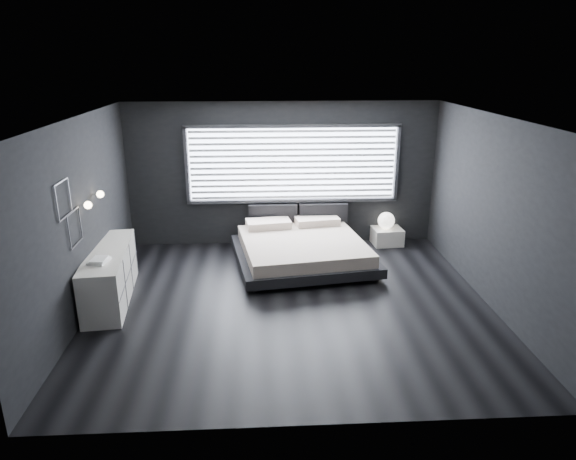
{
  "coord_description": "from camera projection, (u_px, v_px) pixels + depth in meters",
  "views": [
    {
      "loc": [
        -0.45,
        -7.07,
        3.6
      ],
      "look_at": [
        0.0,
        0.85,
        0.9
      ],
      "focal_mm": 32.0,
      "sensor_mm": 36.0,
      "label": 1
    }
  ],
  "objects": [
    {
      "name": "bed",
      "position": [
        302.0,
        249.0,
        9.3
      ],
      "size": [
        2.66,
        2.57,
        0.61
      ],
      "color": "black",
      "rests_on": "ground"
    },
    {
      "name": "room",
      "position": [
        291.0,
        216.0,
        7.41
      ],
      "size": [
        6.04,
        6.0,
        2.8
      ],
      "color": "black",
      "rests_on": "ground"
    },
    {
      "name": "orb_lamp",
      "position": [
        386.0,
        220.0,
        10.18
      ],
      "size": [
        0.33,
        0.33,
        0.33
      ],
      "primitive_type": "sphere",
      "color": "white",
      "rests_on": "nightstand"
    },
    {
      "name": "dresser",
      "position": [
        110.0,
        275.0,
        7.9
      ],
      "size": [
        0.77,
        2.05,
        0.8
      ],
      "color": "white",
      "rests_on": "ground"
    },
    {
      "name": "nightstand",
      "position": [
        387.0,
        236.0,
        10.29
      ],
      "size": [
        0.61,
        0.52,
        0.33
      ],
      "primitive_type": "cube",
      "rotation": [
        0.0,
        0.0,
        0.08
      ],
      "color": "white",
      "rests_on": "ground"
    },
    {
      "name": "sconce_far",
      "position": [
        100.0,
        194.0,
        7.81
      ],
      "size": [
        0.18,
        0.11,
        0.11
      ],
      "color": "silver",
      "rests_on": "ground"
    },
    {
      "name": "sconce_near",
      "position": [
        88.0,
        205.0,
        7.24
      ],
      "size": [
        0.18,
        0.11,
        0.11
      ],
      "color": "silver",
      "rests_on": "ground"
    },
    {
      "name": "wall_art_upper",
      "position": [
        63.0,
        199.0,
        6.59
      ],
      "size": [
        0.01,
        0.48,
        0.48
      ],
      "color": "#47474C",
      "rests_on": "ground"
    },
    {
      "name": "wall_art_lower",
      "position": [
        75.0,
        228.0,
        6.98
      ],
      "size": [
        0.01,
        0.48,
        0.48
      ],
      "color": "#47474C",
      "rests_on": "ground"
    },
    {
      "name": "book_stack",
      "position": [
        99.0,
        260.0,
        7.32
      ],
      "size": [
        0.28,
        0.34,
        0.06
      ],
      "color": "white",
      "rests_on": "dresser"
    },
    {
      "name": "headboard",
      "position": [
        298.0,
        216.0,
        10.19
      ],
      "size": [
        1.96,
        0.16,
        0.52
      ],
      "color": "black",
      "rests_on": "ground"
    },
    {
      "name": "window",
      "position": [
        293.0,
        164.0,
        9.91
      ],
      "size": [
        4.14,
        0.09,
        1.52
      ],
      "color": "white",
      "rests_on": "ground"
    }
  ]
}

